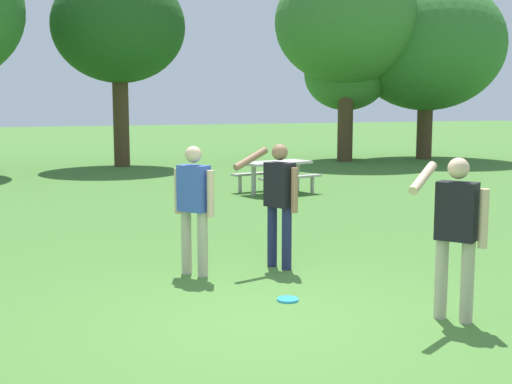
{
  "coord_description": "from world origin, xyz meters",
  "views": [
    {
      "loc": [
        -2.69,
        -5.91,
        2.16
      ],
      "look_at": [
        0.82,
        2.12,
        1.0
      ],
      "focal_mm": 46.9,
      "sensor_mm": 36.0,
      "label": 1
    }
  ],
  "objects_px": {
    "tree_far_right": "(119,27)",
    "person_thrower": "(456,226)",
    "person_bystander": "(279,196)",
    "frisbee": "(288,300)",
    "picnic_table_near": "(276,170)",
    "tree_back_right": "(427,46)",
    "tree_back_left": "(346,75)",
    "person_catcher": "(194,202)",
    "tree_slender_mid": "(347,23)"
  },
  "relations": [
    {
      "from": "person_thrower",
      "to": "tree_back_left",
      "type": "height_order",
      "value": "tree_back_left"
    },
    {
      "from": "person_thrower",
      "to": "tree_slender_mid",
      "type": "xyz_separation_m",
      "value": [
        8.72,
        16.55,
        4.12
      ]
    },
    {
      "from": "tree_back_left",
      "to": "person_catcher",
      "type": "bearing_deg",
      "value": -127.05
    },
    {
      "from": "person_bystander",
      "to": "tree_back_right",
      "type": "relative_size",
      "value": 0.24
    },
    {
      "from": "person_thrower",
      "to": "tree_slender_mid",
      "type": "height_order",
      "value": "tree_slender_mid"
    },
    {
      "from": "person_bystander",
      "to": "frisbee",
      "type": "distance_m",
      "value": 1.76
    },
    {
      "from": "tree_far_right",
      "to": "picnic_table_near",
      "type": "bearing_deg",
      "value": -77.33
    },
    {
      "from": "picnic_table_near",
      "to": "tree_slender_mid",
      "type": "bearing_deg",
      "value": 48.86
    },
    {
      "from": "person_thrower",
      "to": "tree_slender_mid",
      "type": "distance_m",
      "value": 19.15
    },
    {
      "from": "person_catcher",
      "to": "tree_slender_mid",
      "type": "bearing_deg",
      "value": 52.66
    },
    {
      "from": "person_catcher",
      "to": "tree_slender_mid",
      "type": "height_order",
      "value": "tree_slender_mid"
    },
    {
      "from": "tree_slender_mid",
      "to": "picnic_table_near",
      "type": "bearing_deg",
      "value": -131.14
    },
    {
      "from": "person_catcher",
      "to": "tree_far_right",
      "type": "bearing_deg",
      "value": 81.05
    },
    {
      "from": "person_thrower",
      "to": "person_catcher",
      "type": "bearing_deg",
      "value": 123.23
    },
    {
      "from": "person_bystander",
      "to": "picnic_table_near",
      "type": "relative_size",
      "value": 0.84
    },
    {
      "from": "tree_back_right",
      "to": "person_bystander",
      "type": "bearing_deg",
      "value": -133.31
    },
    {
      "from": "tree_far_right",
      "to": "frisbee",
      "type": "bearing_deg",
      "value": -96.17
    },
    {
      "from": "frisbee",
      "to": "tree_back_left",
      "type": "height_order",
      "value": "tree_back_left"
    },
    {
      "from": "picnic_table_near",
      "to": "tree_back_left",
      "type": "height_order",
      "value": "tree_back_left"
    },
    {
      "from": "person_bystander",
      "to": "tree_far_right",
      "type": "distance_m",
      "value": 15.71
    },
    {
      "from": "person_bystander",
      "to": "person_thrower",
      "type": "bearing_deg",
      "value": -75.91
    },
    {
      "from": "frisbee",
      "to": "tree_far_right",
      "type": "relative_size",
      "value": 0.04
    },
    {
      "from": "person_bystander",
      "to": "tree_back_right",
      "type": "height_order",
      "value": "tree_back_right"
    },
    {
      "from": "person_catcher",
      "to": "picnic_table_near",
      "type": "relative_size",
      "value": 0.84
    },
    {
      "from": "person_catcher",
      "to": "tree_back_left",
      "type": "xyz_separation_m",
      "value": [
        11.03,
        14.61,
        2.29
      ]
    },
    {
      "from": "person_bystander",
      "to": "tree_back_right",
      "type": "xyz_separation_m",
      "value": [
        12.79,
        13.56,
        3.4
      ]
    },
    {
      "from": "tree_far_right",
      "to": "person_thrower",
      "type": "bearing_deg",
      "value": -91.86
    },
    {
      "from": "tree_back_right",
      "to": "tree_slender_mid",
      "type": "bearing_deg",
      "value": 174.49
    },
    {
      "from": "picnic_table_near",
      "to": "tree_back_left",
      "type": "xyz_separation_m",
      "value": [
        6.75,
        7.96,
        2.67
      ]
    },
    {
      "from": "picnic_table_near",
      "to": "tree_back_right",
      "type": "height_order",
      "value": "tree_back_right"
    },
    {
      "from": "person_catcher",
      "to": "tree_slender_mid",
      "type": "xyz_separation_m",
      "value": [
        10.52,
        13.8,
        4.14
      ]
    },
    {
      "from": "picnic_table_near",
      "to": "tree_back_left",
      "type": "relative_size",
      "value": 0.42
    },
    {
      "from": "person_catcher",
      "to": "tree_back_right",
      "type": "relative_size",
      "value": 0.24
    },
    {
      "from": "frisbee",
      "to": "picnic_table_near",
      "type": "distance_m",
      "value": 8.95
    },
    {
      "from": "tree_slender_mid",
      "to": "tree_back_left",
      "type": "distance_m",
      "value": 2.08
    },
    {
      "from": "person_catcher",
      "to": "tree_back_left",
      "type": "bearing_deg",
      "value": 52.95
    },
    {
      "from": "frisbee",
      "to": "tree_back_right",
      "type": "distance_m",
      "value": 20.5
    },
    {
      "from": "tree_far_right",
      "to": "tree_slender_mid",
      "type": "xyz_separation_m",
      "value": [
        8.14,
        -1.31,
        0.37
      ]
    },
    {
      "from": "tree_slender_mid",
      "to": "tree_back_right",
      "type": "xyz_separation_m",
      "value": [
        3.4,
        -0.33,
        -0.72
      ]
    },
    {
      "from": "tree_far_right",
      "to": "tree_back_right",
      "type": "relative_size",
      "value": 0.97
    },
    {
      "from": "person_catcher",
      "to": "tree_far_right",
      "type": "relative_size",
      "value": 0.25
    },
    {
      "from": "tree_back_left",
      "to": "person_bystander",
      "type": "bearing_deg",
      "value": -123.94
    },
    {
      "from": "person_catcher",
      "to": "person_bystander",
      "type": "height_order",
      "value": "same"
    },
    {
      "from": "person_thrower",
      "to": "tree_back_left",
      "type": "relative_size",
      "value": 0.35
    },
    {
      "from": "person_bystander",
      "to": "tree_back_left",
      "type": "bearing_deg",
      "value": 56.06
    },
    {
      "from": "tree_far_right",
      "to": "tree_back_left",
      "type": "xyz_separation_m",
      "value": [
        8.65,
        -0.5,
        -1.48
      ]
    },
    {
      "from": "person_bystander",
      "to": "tree_back_left",
      "type": "relative_size",
      "value": 0.35
    },
    {
      "from": "tree_back_left",
      "to": "tree_back_right",
      "type": "height_order",
      "value": "tree_back_right"
    },
    {
      "from": "tree_far_right",
      "to": "tree_back_left",
      "type": "relative_size",
      "value": 1.43
    },
    {
      "from": "tree_back_left",
      "to": "picnic_table_near",
      "type": "bearing_deg",
      "value": -130.3
    }
  ]
}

